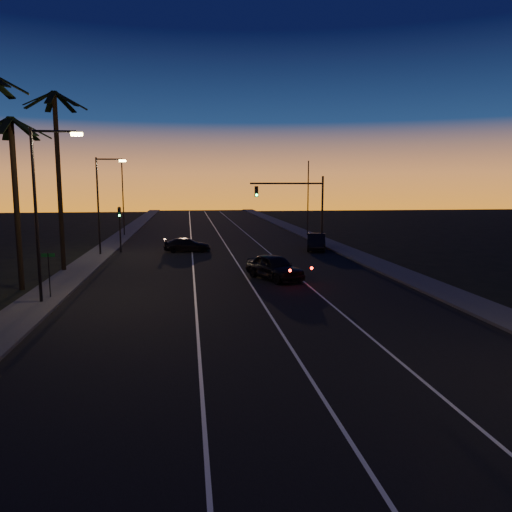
{
  "coord_description": "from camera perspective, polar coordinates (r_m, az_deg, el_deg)",
  "views": [
    {
      "loc": [
        -3.31,
        -6.73,
        6.21
      ],
      "look_at": [
        0.27,
        19.5,
        2.4
      ],
      "focal_mm": 35.0,
      "sensor_mm": 36.0,
      "label": 1
    }
  ],
  "objects": [
    {
      "name": "road",
      "position": [
        37.4,
        -2.58,
        -1.37
      ],
      "size": [
        20.0,
        170.0,
        0.01
      ],
      "primitive_type": "cube",
      "color": "black",
      "rests_on": "ground"
    },
    {
      "name": "sidewalk_left",
      "position": [
        38.06,
        -19.63,
        -1.56
      ],
      "size": [
        2.4,
        170.0,
        0.16
      ],
      "primitive_type": "cube",
      "color": "#3B3B38",
      "rests_on": "ground"
    },
    {
      "name": "sidewalk_right",
      "position": [
        39.97,
        13.62,
        -0.87
      ],
      "size": [
        2.4,
        170.0,
        0.16
      ],
      "primitive_type": "cube",
      "color": "#3B3B38",
      "rests_on": "ground"
    },
    {
      "name": "lane_stripe_left",
      "position": [
        37.25,
        -7.18,
        -1.45
      ],
      "size": [
        0.12,
        160.0,
        0.01
      ],
      "primitive_type": "cube",
      "color": "silver",
      "rests_on": "road"
    },
    {
      "name": "lane_stripe_mid",
      "position": [
        37.44,
        -1.82,
        -1.34
      ],
      "size": [
        0.12,
        160.0,
        0.01
      ],
      "primitive_type": "cube",
      "color": "silver",
      "rests_on": "road"
    },
    {
      "name": "lane_stripe_right",
      "position": [
        37.96,
        3.44,
        -1.22
      ],
      "size": [
        0.12,
        160.0,
        0.01
      ],
      "primitive_type": "cube",
      "color": "silver",
      "rests_on": "road"
    },
    {
      "name": "palm_mid",
      "position": [
        32.28,
        -25.84,
        7.45
      ],
      "size": [
        4.25,
        4.16,
        10.03
      ],
      "color": "black",
      "rests_on": "ground"
    },
    {
      "name": "palm_far",
      "position": [
        37.81,
        -21.69,
        9.74
      ],
      "size": [
        4.25,
        4.16,
        12.53
      ],
      "color": "black",
      "rests_on": "ground"
    },
    {
      "name": "streetlight_left_near",
      "position": [
        27.75,
        -23.33,
        5.68
      ],
      "size": [
        2.55,
        0.26,
        9.0
      ],
      "color": "black",
      "rests_on": "ground"
    },
    {
      "name": "streetlight_left_far",
      "position": [
        45.35,
        -17.24,
        6.37
      ],
      "size": [
        2.55,
        0.26,
        8.5
      ],
      "color": "black",
      "rests_on": "ground"
    },
    {
      "name": "street_sign",
      "position": [
        29.08,
        -22.59,
        -1.46
      ],
      "size": [
        0.7,
        0.06,
        2.6
      ],
      "color": "black",
      "rests_on": "ground"
    },
    {
      "name": "signal_mast",
      "position": [
        47.9,
        4.86,
        6.45
      ],
      "size": [
        7.1,
        0.41,
        7.0
      ],
      "color": "black",
      "rests_on": "ground"
    },
    {
      "name": "signal_post",
      "position": [
        47.24,
        -15.31,
        3.87
      ],
      "size": [
        0.28,
        0.37,
        4.2
      ],
      "color": "black",
      "rests_on": "ground"
    },
    {
      "name": "far_pole_left",
      "position": [
        62.23,
        -14.96,
        6.34
      ],
      "size": [
        0.14,
        0.14,
        9.0
      ],
      "primitive_type": "cylinder",
      "color": "black",
      "rests_on": "ground"
    },
    {
      "name": "far_pole_right",
      "position": [
        60.47,
        5.96,
        6.52
      ],
      "size": [
        0.14,
        0.14,
        9.0
      ],
      "primitive_type": "cylinder",
      "color": "black",
      "rests_on": "ground"
    },
    {
      "name": "lead_car",
      "position": [
        32.78,
        2.12,
        -1.26
      ],
      "size": [
        3.91,
        5.65,
        1.65
      ],
      "color": "black",
      "rests_on": "road"
    },
    {
      "name": "right_car",
      "position": [
        47.69,
        6.89,
        1.61
      ],
      "size": [
        2.76,
        5.02,
        1.57
      ],
      "color": "black",
      "rests_on": "road"
    },
    {
      "name": "cross_car",
      "position": [
        46.68,
        -7.89,
        1.26
      ],
      "size": [
        4.41,
        1.86,
        1.27
      ],
      "color": "black",
      "rests_on": "road"
    }
  ]
}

